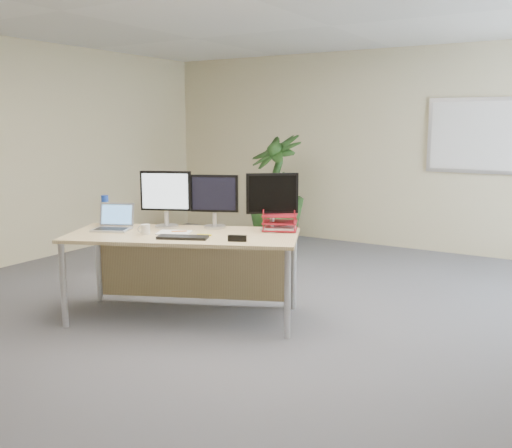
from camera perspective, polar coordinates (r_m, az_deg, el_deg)
The scene contains 17 objects.
floor at distance 4.79m, azimuth -3.23°, elevation -10.83°, with size 8.00×8.00×0.00m, color #4D4D53.
back_wall at distance 8.10m, azimuth 13.02°, elevation 7.29°, with size 7.00×0.04×2.70m, color beige.
whiteboard at distance 7.77m, azimuth 21.51°, elevation 8.22°, with size 1.30×0.04×0.95m.
desk at distance 5.12m, azimuth -6.96°, elevation -2.50°, with size 2.15×1.56×0.76m.
floor_plant at distance 7.70m, azimuth 1.94°, elevation 2.92°, with size 0.84×0.84×1.50m, color #133312.
monitor_left at distance 5.25m, azimuth -9.00°, elevation 2.85°, with size 0.44×0.23×0.52m.
monitor_right at distance 5.18m, azimuth -4.19°, elevation 2.65°, with size 0.42×0.21×0.49m.
monitor_dark at distance 5.03m, azimuth 1.63°, elevation 2.62°, with size 0.38×0.32×0.51m.
laptop at distance 5.29m, azimuth -14.03°, elevation 0.10°, with size 0.41×0.38×0.23m.
keyboard at distance 4.76m, azimuth -7.35°, elevation -1.32°, with size 0.42×0.14×0.02m, color black.
coffee_mug at distance 4.99m, azimuth -11.02°, elevation -0.52°, with size 0.11×0.08×0.09m.
spiral_notebook at distance 5.00m, azimuth -8.19°, elevation -0.87°, with size 0.28×0.21×0.01m, color silver.
orange_pen at distance 5.00m, azimuth -7.70°, elevation -0.72°, with size 0.01×0.01×0.13m, color orange.
yellow_highlighter at distance 4.86m, azimuth -5.18°, elevation -1.09°, with size 0.02×0.02×0.13m, color yellow.
water_bottle at distance 5.52m, azimuth -14.84°, elevation 1.28°, with size 0.07×0.07×0.28m.
letter_tray at distance 5.06m, azimuth 2.40°, elevation 0.03°, with size 0.36×0.33×0.14m.
stapler at distance 4.61m, azimuth -1.89°, elevation -1.44°, with size 0.15×0.04×0.05m, color black.
Camera 1 is at (2.54, -3.68, 1.71)m, focal length 40.00 mm.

